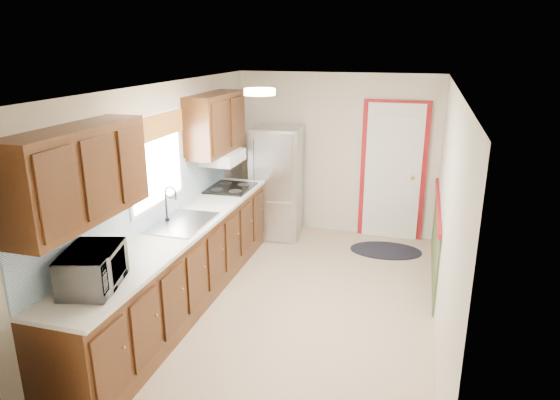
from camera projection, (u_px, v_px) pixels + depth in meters
The scene contains 8 objects.
room_shell at pixel (295, 204), 5.18m from camera, with size 3.20×5.20×2.52m.
kitchen_run at pixel (176, 237), 5.35m from camera, with size 0.63×4.00×2.20m.
back_wall_trim at pixel (401, 185), 7.04m from camera, with size 1.12×2.30×2.08m.
ceiling_fixture at pixel (260, 92), 4.72m from camera, with size 0.30×0.30×0.06m, color #FFD88C.
microwave at pixel (92, 265), 3.92m from camera, with size 0.58×0.32×0.39m, color white.
refrigerator at pixel (277, 183), 7.38m from camera, with size 0.74×0.72×1.65m.
rug at pixel (386, 250), 7.03m from camera, with size 0.99×0.64×0.01m, color black.
cooktop at pixel (230, 188), 6.66m from camera, with size 0.55×0.66×0.02m, color black.
Camera 1 is at (1.21, -4.77, 2.81)m, focal length 32.00 mm.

